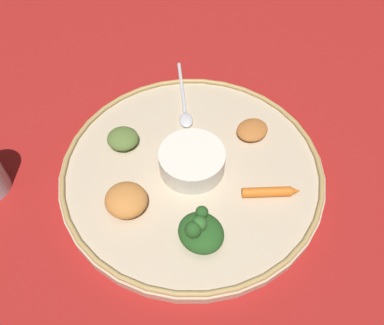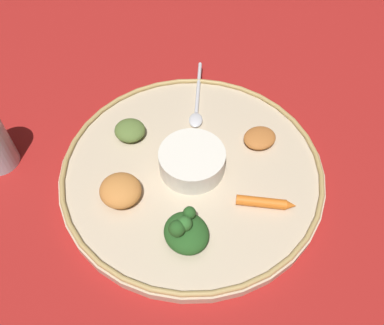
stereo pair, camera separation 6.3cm
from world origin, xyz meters
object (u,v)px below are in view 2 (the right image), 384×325
greens_pile (186,231)px  carrot_near_spoon (265,203)px  center_bowl (192,160)px  spoon (197,104)px

greens_pile → carrot_near_spoon: greens_pile is taller
center_bowl → spoon: size_ratio=0.69×
center_bowl → greens_pile: (-0.07, -0.10, -0.00)m
center_bowl → carrot_near_spoon: bearing=-62.2°
center_bowl → greens_pile: bearing=-123.9°
spoon → carrot_near_spoon: 0.23m
center_bowl → spoon: 0.14m
center_bowl → carrot_near_spoon: (0.06, -0.11, -0.01)m
spoon → center_bowl: bearing=-123.4°
greens_pile → carrot_near_spoon: size_ratio=0.89×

